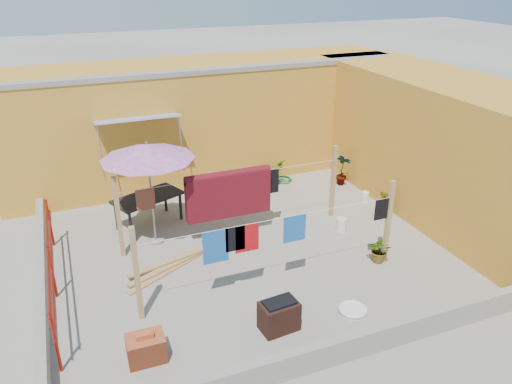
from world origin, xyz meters
TOP-DOWN VIEW (x-y plane):
  - ground at (0.00, 0.00)m, footprint 80.00×80.00m
  - wall_back at (0.50, 4.69)m, footprint 11.00×3.27m
  - wall_right at (5.20, 0.00)m, footprint 2.40×9.00m
  - parapet_front at (0.00, -3.58)m, footprint 8.30×0.16m
  - parapet_left at (-4.08, 0.00)m, footprint 0.16×7.30m
  - red_railing at (-3.85, -0.20)m, footprint 0.05×4.20m
  - clothesline_rig at (-0.12, 0.58)m, footprint 5.09×2.35m
  - patio_umbrella at (-1.75, 1.12)m, footprint 2.08×2.08m
  - outdoor_table at (-1.71, 1.99)m, footprint 1.74×1.32m
  - brick_stack at (-2.60, -2.43)m, footprint 0.59×0.44m
  - lumber_pile at (-1.69, -0.06)m, footprint 2.01×1.10m
  - brazier at (-0.40, -2.54)m, footprint 0.66×0.47m
  - white_basin at (1.00, -2.63)m, footprint 0.51×0.51m
  - water_jug_a at (2.33, 0.04)m, footprint 0.22×0.22m
  - water_jug_b at (3.70, 1.16)m, footprint 0.20×0.20m
  - green_hose at (2.30, 3.20)m, footprint 0.54×0.54m
  - plant_back_a at (1.87, 3.01)m, footprint 0.86×0.82m
  - plant_back_b at (1.70, 2.99)m, footprint 0.38×0.38m
  - plant_right_a at (3.70, 2.34)m, footprint 0.56×0.59m
  - plant_right_b at (3.70, 0.29)m, footprint 0.40×0.45m
  - plant_right_c at (2.39, -1.40)m, footprint 0.63×0.64m

SIDE VIEW (x-z plane):
  - ground at x=0.00m, z-range 0.00..0.00m
  - green_hose at x=2.30m, z-range 0.00..0.08m
  - white_basin at x=1.00m, z-range 0.00..0.09m
  - lumber_pile at x=-1.69m, z-range 0.00..0.13m
  - water_jug_b at x=3.70m, z-range -0.02..0.29m
  - water_jug_a at x=2.33m, z-range -0.02..0.33m
  - brick_stack at x=-2.60m, z-range -0.04..0.47m
  - parapet_front at x=0.00m, z-range 0.00..0.44m
  - parapet_left at x=-4.08m, z-range 0.00..0.44m
  - plant_right_c at x=2.39m, z-range 0.00..0.54m
  - brazier at x=-0.40m, z-range -0.01..0.56m
  - plant_back_b at x=1.70m, z-range 0.00..0.58m
  - plant_right_b at x=3.70m, z-range 0.00..0.68m
  - plant_back_a at x=1.87m, z-range 0.00..0.75m
  - plant_right_a at x=3.70m, z-range 0.00..0.92m
  - outdoor_table at x=-1.71m, z-range 0.29..1.02m
  - red_railing at x=-3.85m, z-range 0.17..1.27m
  - clothesline_rig at x=-0.12m, z-range 0.10..1.90m
  - wall_right at x=5.20m, z-range 0.00..3.20m
  - wall_back at x=0.50m, z-range 0.00..3.21m
  - patio_umbrella at x=-1.75m, z-range 0.93..3.28m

